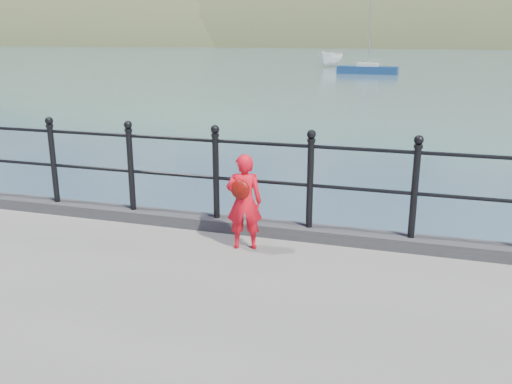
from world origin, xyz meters
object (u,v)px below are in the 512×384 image
(child, at_px, (244,201))
(sailboat_port, at_px, (368,70))
(launch_white, at_px, (331,59))
(railing, at_px, (262,170))

(child, distance_m, sailboat_port, 46.55)
(launch_white, xyz_separation_m, sailboat_port, (5.18, -10.62, -0.53))
(sailboat_port, bearing_deg, railing, -82.51)
(launch_white, bearing_deg, railing, -63.13)
(railing, relative_size, sailboat_port, 2.26)
(railing, relative_size, launch_white, 4.01)
(child, height_order, sailboat_port, sailboat_port)
(sailboat_port, bearing_deg, launch_white, 119.33)
(child, bearing_deg, launch_white, -97.54)
(railing, xyz_separation_m, sailboat_port, (-3.34, 45.90, -1.48))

